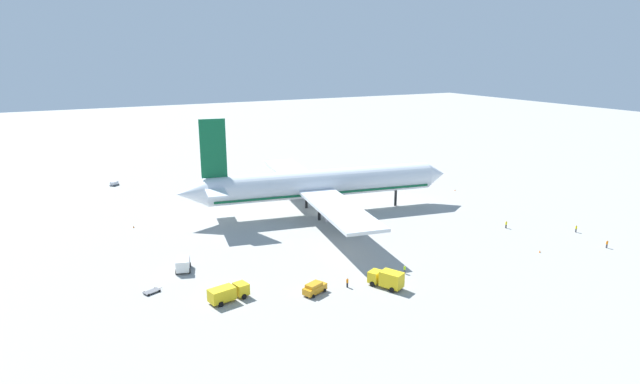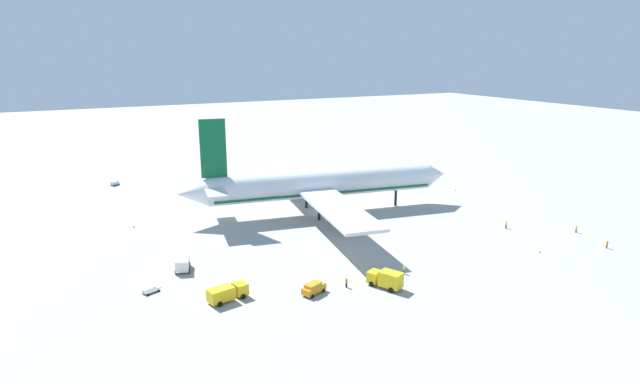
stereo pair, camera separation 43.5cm
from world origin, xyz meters
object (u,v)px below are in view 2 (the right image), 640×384
Objects in this scene: service_truck_2 at (227,292)px; baggage_cart_0 at (151,291)px; service_truck_1 at (386,279)px; ground_worker_0 at (346,283)px; ground_worker_3 at (607,244)px; baggage_cart_1 at (414,172)px; traffic_cone_2 at (540,252)px; ground_worker_1 at (576,229)px; ground_worker_2 at (506,225)px; traffic_cone_1 at (134,226)px; traffic_cone_0 at (455,190)px; baggage_cart_2 at (115,183)px; service_van at (314,288)px; ground_worker_4 at (404,270)px; airliner at (319,184)px; service_truck_0 at (182,263)px.

service_truck_2 is 13.87m from baggage_cart_0.
service_truck_1 is at bearing -16.70° from service_truck_2.
ground_worker_3 is (57.81, -8.52, -0.03)m from ground_worker_0.
baggage_cart_1 is 74.52m from ground_worker_3.
traffic_cone_2 is (-14.56, 4.57, -0.59)m from ground_worker_3.
ground_worker_2 is (-11.91, 9.44, 0.06)m from ground_worker_1.
service_truck_1 is 11.92× the size of traffic_cone_1.
ground_worker_2 reaches higher than traffic_cone_0.
ground_worker_3 is at bearing -13.93° from baggage_cart_0.
baggage_cart_2 is 1.83× the size of ground_worker_1.
ground_worker_3 is (-6.11, -74.27, 0.19)m from baggage_cart_1.
service_van is 2.97× the size of ground_worker_4.
service_truck_2 reaches higher than baggage_cart_0.
baggage_cart_1 is (48.26, 24.63, -6.90)m from airliner.
traffic_cone_2 is (-20.67, -69.70, -0.39)m from baggage_cart_1.
service_van is 8.81× the size of traffic_cone_1.
airliner is 23.94× the size of baggage_cart_2.
ground_worker_3 reaches higher than traffic_cone_1.
service_truck_1 is at bearing 174.13° from ground_worker_3.
ground_worker_4 reaches higher than traffic_cone_1.
ground_worker_0 is at bearing -13.02° from service_truck_2.
service_truck_1 is 1.35× the size of service_van.
airliner is 14.81× the size of service_van.
traffic_cone_2 is (70.21, -99.35, -0.43)m from baggage_cart_2.
service_truck_2 is at bearing -77.10° from service_truck_0.
service_truck_0 is 86.45m from ground_worker_3.
traffic_cone_0 is at bearing 85.85° from ground_worker_3.
ground_worker_1 is at bearing 4.50° from service_truck_1.
service_truck_1 is 44.94m from ground_worker_2.
traffic_cone_2 is (-17.53, -5.05, -0.55)m from ground_worker_1.
ground_worker_2 is 34.21m from traffic_cone_0.
traffic_cone_1 is (-76.90, 40.13, -0.62)m from ground_worker_2.
ground_worker_0 is 43.44m from traffic_cone_2.
baggage_cart_2 reaches higher than traffic_cone_1.
traffic_cone_0 is at bearing 68.48° from traffic_cone_2.
traffic_cone_0 is (55.41, 45.53, -1.37)m from service_truck_1.
baggage_cart_1 is at bearing 9.31° from traffic_cone_1.
traffic_cone_1 is at bearing -91.37° from baggage_cart_2.
traffic_cone_0 is at bearing 68.34° from ground_worker_2.
service_truck_1 is at bearing -71.47° from baggage_cart_2.
ground_worker_0 reaches higher than traffic_cone_2.
service_truck_0 is at bearing -152.26° from airliner.
ground_worker_2 is at bearing -2.08° from baggage_cart_0.
baggage_cart_2 is (-33.05, 98.60, -0.94)m from service_truck_1.
traffic_cone_0 is (67.68, 41.93, -0.76)m from service_van.
airliner reaches higher than service_truck_2.
ground_worker_2 is at bearing 115.12° from ground_worker_3.
service_truck_0 is at bearing 172.21° from ground_worker_2.
service_truck_0 is at bearing -81.73° from traffic_cone_1.
ground_worker_3 is at bearing -19.58° from service_truck_0.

